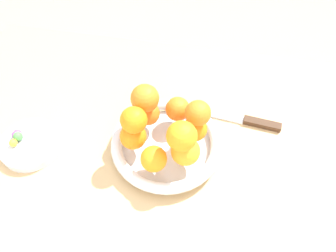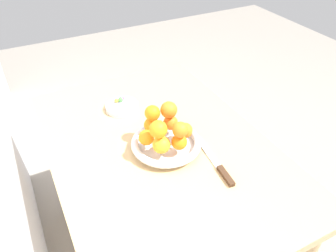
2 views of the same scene
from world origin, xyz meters
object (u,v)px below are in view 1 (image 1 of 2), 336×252
at_px(candy_ball_0, 18,136).
at_px(orange_3, 133,136).
at_px(candy_dish, 30,144).
at_px(orange_8, 198,113).
at_px(orange_5, 185,151).
at_px(fruit_bowl, 167,144).
at_px(orange_7, 134,120).
at_px(orange_4, 154,159).
at_px(candy_ball_3, 13,143).
at_px(orange_9, 145,98).
at_px(orange_2, 148,113).
at_px(candy_ball_2, 17,133).
at_px(orange_6, 182,136).
at_px(orange_1, 178,109).
at_px(orange_0, 195,129).
at_px(dining_table, 153,171).
at_px(knife, 237,118).
at_px(candy_ball_1, 15,135).

bearing_deg(candy_ball_0, orange_3, -174.69).
bearing_deg(candy_ball_0, candy_dish, 171.25).
bearing_deg(orange_8, orange_3, 19.35).
relative_size(orange_3, orange_5, 0.94).
bearing_deg(orange_3, fruit_bowl, -160.79).
height_order(candy_dish, orange_7, orange_7).
height_order(orange_3, candy_ball_0, orange_3).
xyz_separation_m(candy_dish, orange_4, (-0.30, 0.02, 0.06)).
bearing_deg(candy_ball_3, orange_9, -160.01).
distance_m(orange_2, candy_ball_2, 0.30).
bearing_deg(orange_3, orange_4, 139.94).
bearing_deg(candy_ball_2, candy_dish, 158.46).
height_order(orange_6, orange_7, orange_6).
bearing_deg(orange_9, orange_2, -105.14).
xyz_separation_m(orange_6, orange_9, (0.09, -0.09, -0.01)).
relative_size(candy_dish, orange_8, 2.52).
xyz_separation_m(orange_1, candy_ball_2, (0.35, 0.11, -0.04)).
relative_size(orange_4, orange_8, 1.02).
relative_size(candy_ball_0, candy_ball_3, 1.17).
xyz_separation_m(fruit_bowl, candy_ball_3, (0.34, 0.07, 0.01)).
bearing_deg(candy_ball_3, orange_7, -171.02).
xyz_separation_m(orange_0, orange_8, (-0.00, -0.00, 0.05)).
height_order(orange_0, orange_7, orange_7).
xyz_separation_m(orange_1, orange_7, (0.07, 0.09, 0.06)).
relative_size(dining_table, orange_3, 19.09).
bearing_deg(orange_0, orange_4, 51.30).
xyz_separation_m(orange_3, orange_6, (-0.11, 0.02, 0.06)).
bearing_deg(orange_2, orange_5, 139.21).
distance_m(orange_2, orange_4, 0.12).
bearing_deg(knife, candy_ball_3, 20.32).
bearing_deg(orange_4, candy_ball_1, -4.41).
relative_size(orange_9, knife, 0.23).
height_order(orange_7, candy_ball_0, orange_7).
bearing_deg(candy_dish, orange_1, -159.62).
bearing_deg(orange_7, orange_6, 165.85).
bearing_deg(orange_7, orange_3, 13.20).
bearing_deg(candy_ball_2, orange_0, -171.25).
distance_m(orange_0, candy_ball_1, 0.41).
bearing_deg(candy_ball_1, orange_9, -164.24).
distance_m(orange_5, candy_ball_0, 0.38).
height_order(orange_1, knife, orange_1).
bearing_deg(orange_0, candy_dish, 11.09).
relative_size(orange_1, candy_ball_2, 2.79).
distance_m(orange_6, knife, 0.24).
relative_size(fruit_bowl, orange_1, 4.48).
bearing_deg(orange_1, dining_table, 62.01).
bearing_deg(orange_2, orange_4, 108.46).
relative_size(orange_6, orange_8, 1.12).
height_order(candy_dish, orange_0, orange_0).
relative_size(orange_0, orange_6, 0.90).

